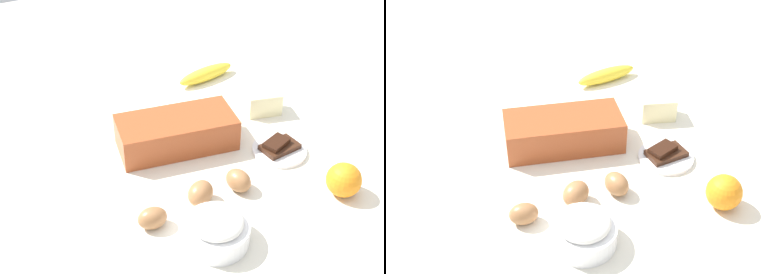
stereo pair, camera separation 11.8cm
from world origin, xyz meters
TOP-DOWN VIEW (x-y plane):
  - ground_plane at (0.00, 0.00)m, footprint 2.40×2.40m
  - loaf_pan at (0.02, -0.03)m, footprint 0.30×0.17m
  - flour_bowl at (0.09, 0.28)m, footprint 0.13×0.13m
  - banana at (-0.20, -0.29)m, footprint 0.19×0.07m
  - orange_fruit at (-0.22, 0.28)m, footprint 0.08×0.08m
  - butter_block at (-0.25, -0.07)m, footprint 0.10×0.08m
  - egg_near_butter at (0.19, 0.19)m, footprint 0.07×0.05m
  - egg_beside_bowl at (0.07, 0.17)m, footprint 0.08×0.08m
  - egg_loose at (-0.03, 0.17)m, footprint 0.06×0.07m
  - chocolate_plate at (-0.18, 0.10)m, footprint 0.13×0.13m

SIDE VIEW (x-z plane):
  - ground_plane at x=0.00m, z-range -0.02..0.00m
  - chocolate_plate at x=-0.18m, z-range -0.01..0.03m
  - banana at x=-0.20m, z-range 0.00..0.04m
  - egg_near_butter at x=0.19m, z-range 0.00..0.04m
  - egg_loose at x=-0.03m, z-range 0.00..0.05m
  - egg_beside_bowl at x=0.07m, z-range 0.00..0.05m
  - butter_block at x=-0.25m, z-range 0.00..0.06m
  - flour_bowl at x=0.09m, z-range 0.00..0.07m
  - orange_fruit at x=-0.22m, z-range 0.00..0.08m
  - loaf_pan at x=0.02m, z-range 0.00..0.08m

